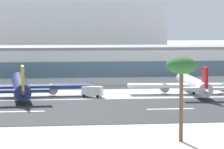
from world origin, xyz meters
The scene contains 10 objects.
ground_plane centered at (0.00, 0.00, 0.00)m, with size 1400.00×1400.00×0.00m, color #B2AFA8.
runway_strip centered at (0.00, 1.87, 0.04)m, with size 800.00×43.80×0.08m, color #2D2D30.
runway_centreline_dash_3 centered at (-38.13, 1.87, 0.09)m, with size 12.00×1.20×0.01m, color white.
runway_centreline_dash_4 centered at (-0.99, 1.87, 0.09)m, with size 12.00×1.20×0.01m, color white.
terminal_building centered at (-11.57, 79.95, 6.58)m, with size 211.32×29.64×13.16m.
distant_hotel_block centered at (-20.70, 207.02, 17.04)m, with size 121.16×36.83×34.07m, color #BCBCC1.
airliner_gold_tail_gate_0 centered at (-38.46, 31.96, 3.30)m, with size 41.28×49.59×10.35m.
airliner_red_tail_gate_1 centered at (13.37, 33.15, 3.02)m, with size 40.20×45.43×9.48m.
service_box_truck_2 centered at (-17.85, 29.08, 1.79)m, with size 6.43×4.89×3.25m.
palm_tree_2 centered at (-8.59, -39.74, 13.24)m, with size 5.59×5.59×15.21m.
Camera 1 is at (-34.78, -145.14, 20.69)m, focal length 97.67 mm.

